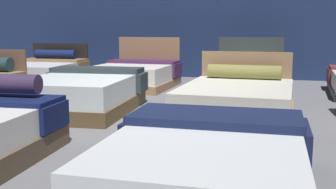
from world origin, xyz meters
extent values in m
cube|color=slate|center=(0.00, 0.00, -0.01)|extent=(18.00, 18.00, 0.02)
cube|color=navy|center=(0.00, 5.21, 1.75)|extent=(18.00, 0.06, 3.50)
cube|color=#111A45|center=(-0.51, -1.84, 0.37)|extent=(0.08, 0.59, 0.27)
cube|color=black|center=(1.20, -2.58, 0.06)|extent=(1.59, 2.11, 0.13)
cube|color=white|center=(1.20, -2.58, 0.28)|extent=(1.53, 2.05, 0.31)
cube|color=#162043|center=(1.20, -1.93, 0.47)|extent=(1.56, 0.76, 0.08)
cube|color=#162043|center=(0.41, -1.93, 0.28)|extent=(0.08, 0.75, 0.30)
cube|color=#162043|center=(2.00, -1.94, 0.28)|extent=(0.08, 0.75, 0.30)
cube|color=olive|center=(-2.76, 0.85, 0.28)|extent=(0.09, 0.69, 0.29)
cube|color=brown|center=(-1.20, 0.17, 0.10)|extent=(1.66, 2.14, 0.21)
cube|color=silver|center=(-1.20, 0.17, 0.38)|extent=(1.60, 2.07, 0.33)
cube|color=#283336|center=(-1.23, 0.93, 0.58)|extent=(1.57, 0.55, 0.08)
cube|color=#283336|center=(-2.03, 0.90, 0.39)|extent=(0.11, 0.49, 0.32)
cube|color=#283336|center=(-0.44, 0.97, 0.39)|extent=(0.11, 0.49, 0.32)
cube|color=#906E4D|center=(1.22, 0.21, 0.08)|extent=(1.67, 2.19, 0.16)
cube|color=silver|center=(1.22, 0.21, 0.32)|extent=(1.60, 2.12, 0.33)
cube|color=#906E4D|center=(1.27, 1.27, 0.46)|extent=(1.48, 0.11, 0.91)
cylinder|color=olive|center=(1.26, 1.04, 0.60)|extent=(1.17, 0.28, 0.23)
cube|color=black|center=(-3.55, 2.95, 0.10)|extent=(1.63, 2.05, 0.20)
cube|color=silver|center=(-3.55, 2.95, 0.34)|extent=(1.57, 1.99, 0.29)
cube|color=black|center=(-3.57, 3.97, 0.46)|extent=(1.51, 0.06, 0.91)
cube|color=olive|center=(-3.56, 3.60, 0.51)|extent=(1.59, 0.69, 0.05)
cube|color=olive|center=(-4.36, 3.59, 0.36)|extent=(0.06, 0.67, 0.25)
cube|color=olive|center=(-2.77, 3.61, 0.36)|extent=(0.06, 0.67, 0.25)
cylinder|color=#121E4D|center=(-3.56, 3.72, 0.65)|extent=(1.06, 0.23, 0.22)
cube|color=#936C4D|center=(-1.23, 2.94, 0.08)|extent=(1.69, 2.01, 0.17)
cube|color=white|center=(-1.23, 2.94, 0.33)|extent=(1.63, 1.94, 0.33)
cube|color=#936C4D|center=(-1.19, 3.91, 0.54)|extent=(1.52, 0.10, 1.08)
cube|color=#44224A|center=(-1.21, 3.55, 0.53)|extent=(1.62, 0.72, 0.06)
cube|color=#44224A|center=(-2.01, 3.58, 0.35)|extent=(0.08, 0.66, 0.30)
cube|color=#44224A|center=(-0.40, 3.52, 0.35)|extent=(0.08, 0.66, 0.30)
cube|color=#2E3433|center=(1.19, 2.98, 0.10)|extent=(1.58, 2.07, 0.20)
cube|color=white|center=(1.19, 2.98, 0.35)|extent=(1.52, 2.01, 0.31)
cube|color=#2E3433|center=(1.20, 4.00, 0.55)|extent=(1.46, 0.06, 1.09)
cube|color=brown|center=(2.86, 3.62, 0.30)|extent=(0.09, 0.68, 0.32)
camera|label=1|loc=(1.70, -5.75, 1.30)|focal=44.82mm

